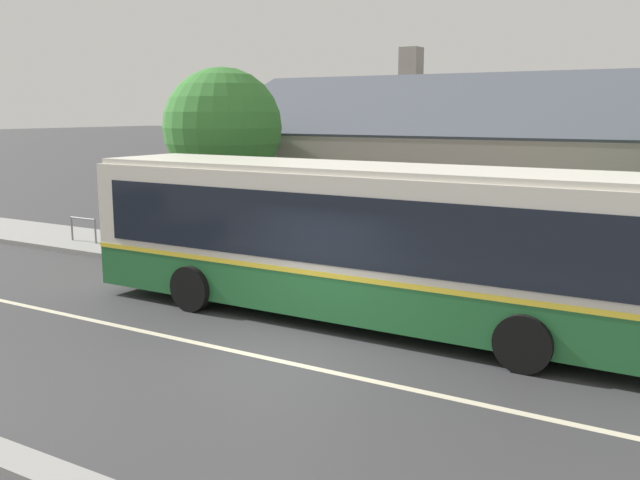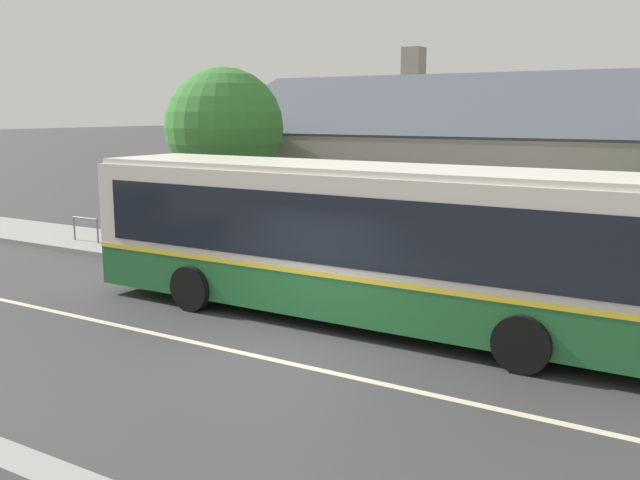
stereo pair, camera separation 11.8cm
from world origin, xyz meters
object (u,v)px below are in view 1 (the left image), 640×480
Objects in this scene: bench_by_building at (152,234)px; street_tree_secondary at (222,131)px; transit_bus at (358,238)px; bench_down_street at (242,250)px; bike_rack at (83,225)px.

street_tree_secondary is (2.07, 0.96, 3.12)m from bench_by_building.
street_tree_secondary is at bearing 149.05° from transit_bus.
street_tree_secondary is (-6.73, 4.04, 1.97)m from transit_bus.
transit_bus is 5.61m from bench_down_street.
street_tree_secondary is at bearing 139.81° from bench_down_street.
bike_rack is at bearing 166.77° from transit_bus.
transit_bus is 2.23× the size of street_tree_secondary.
bench_by_building and bench_down_street have the same top height.
bench_by_building is 3.95m from bench_down_street.
street_tree_secondary is at bearing 24.88° from bench_by_building.
bench_by_building reaches higher than bike_rack.
bike_rack is (-6.51, 0.19, 0.11)m from bench_down_street.
street_tree_secondary reaches higher than bike_rack.
bench_by_building is 0.33× the size of street_tree_secondary.
transit_bus is 6.84× the size of bench_down_street.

